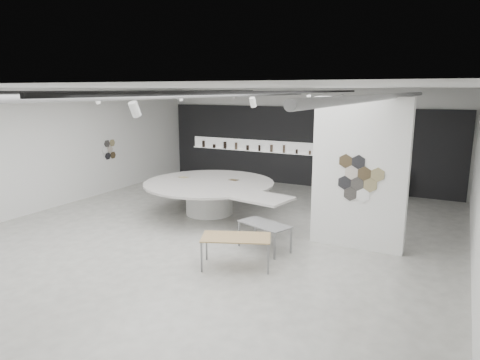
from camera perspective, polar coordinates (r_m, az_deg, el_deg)
The scene contains 7 objects.
room at distance 10.83m, azimuth -4.39°, elevation 3.01°, with size 12.02×14.02×3.82m.
back_wall_display at distance 17.12m, azimuth 8.06°, elevation 4.43°, with size 11.80×0.27×3.10m.
partition_column at distance 10.47m, azimuth 15.64°, elevation 0.76°, with size 2.20×0.38×3.60m.
display_island at distance 13.05m, azimuth -3.92°, elevation -1.78°, with size 5.32×4.59×1.01m.
sample_table_wood at distance 9.19m, azimuth -0.52°, elevation -7.86°, with size 1.63×1.24×0.68m.
sample_table_stone at distance 10.20m, azimuth 3.29°, elevation -6.12°, with size 1.39×1.02×0.65m.
kitchen_counter at distance 16.15m, azimuth 18.14°, elevation -0.37°, with size 1.64×0.65×1.29m.
Camera 1 is at (5.57, -9.07, 3.75)m, focal length 32.00 mm.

